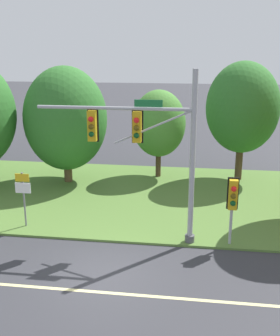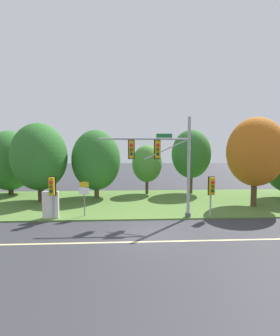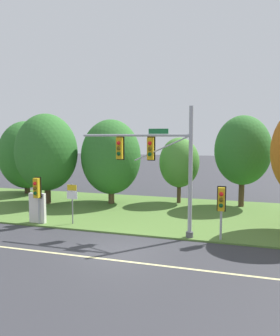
% 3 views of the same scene
% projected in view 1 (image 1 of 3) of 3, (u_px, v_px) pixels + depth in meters
% --- Properties ---
extents(ground_plane, '(160.00, 160.00, 0.00)m').
position_uv_depth(ground_plane, '(101.00, 273.00, 15.36)').
color(ground_plane, '#333338').
extents(lane_stripe, '(36.00, 0.16, 0.01)m').
position_uv_depth(lane_stripe, '(93.00, 292.00, 14.21)').
color(lane_stripe, beige).
rests_on(lane_stripe, ground).
extents(grass_verge, '(48.00, 11.50, 0.10)m').
position_uv_depth(grass_verge, '(135.00, 195.00, 23.18)').
color(grass_verge, '#517533').
rests_on(grass_verge, ground).
extents(traffic_signal_mast, '(6.44, 0.49, 7.08)m').
position_uv_depth(traffic_signal_mast, '(150.00, 143.00, 16.67)').
color(traffic_signal_mast, '#9EA0A5').
rests_on(traffic_signal_mast, grass_verge).
extents(pedestrian_signal_near_kerb, '(0.46, 0.55, 2.89)m').
position_uv_depth(pedestrian_signal_near_kerb, '(233.00, 198.00, 16.72)').
color(pedestrian_signal_near_kerb, '#9EA0A5').
rests_on(pedestrian_signal_near_kerb, grass_verge).
extents(route_sign_post, '(0.71, 0.08, 2.53)m').
position_uv_depth(route_sign_post, '(23.00, 191.00, 18.71)').
color(route_sign_post, slate).
rests_on(route_sign_post, grass_verge).
extents(tree_behind_signpost, '(4.83, 4.83, 6.83)m').
position_uv_depth(tree_behind_signpost, '(66.00, 119.00, 24.41)').
color(tree_behind_signpost, brown).
rests_on(tree_behind_signpost, grass_verge).
extents(tree_mid_verge, '(3.26, 3.26, 5.38)m').
position_uv_depth(tree_mid_verge, '(159.00, 124.00, 25.53)').
color(tree_mid_verge, '#4C3823').
rests_on(tree_mid_verge, grass_verge).
extents(tree_tall_centre, '(4.29, 4.29, 7.08)m').
position_uv_depth(tree_tall_centre, '(243.00, 108.00, 24.64)').
color(tree_tall_centre, '#4C3823').
rests_on(tree_tall_centre, grass_verge).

